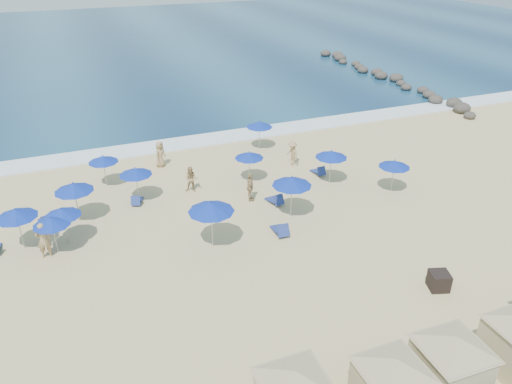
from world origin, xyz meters
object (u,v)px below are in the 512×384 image
cabana_2 (452,358)px  beachgoer_2 (250,187)px  umbrella_0 (16,213)px  beachgoer_0 (44,240)px  beachgoer_4 (160,154)px  umbrella_5 (135,171)px  umbrella_7 (249,155)px  umbrella_10 (331,154)px  umbrella_3 (62,212)px  umbrella_11 (395,164)px  rock_jetty (386,77)px  umbrella_1 (51,221)px  umbrella_8 (292,181)px  umbrella_2 (74,187)px  beachgoer_1 (191,179)px  umbrella_9 (259,124)px  cabana_1 (392,380)px  umbrella_4 (103,159)px  beachgoer_3 (292,153)px  trash_bin (439,281)px  umbrella_6 (211,207)px

cabana_2 → beachgoer_2: size_ratio=2.54×
umbrella_0 → beachgoer_0: size_ratio=1.22×
beachgoer_2 → beachgoer_4: size_ratio=0.97×
umbrella_5 → umbrella_7: bearing=-0.0°
umbrella_0 → umbrella_10: umbrella_0 is taller
umbrella_3 → umbrella_10: (15.69, 1.10, 0.17)m
umbrella_3 → umbrella_11: umbrella_11 is taller
umbrella_11 → rock_jetty: bearing=55.8°
umbrella_1 → umbrella_8: size_ratio=0.82×
umbrella_2 → umbrella_5: (3.42, 1.13, -0.17)m
rock_jetty → beachgoer_1: (-25.99, -17.14, 0.44)m
umbrella_2 → umbrella_9: 14.23m
umbrella_11 → beachgoer_1: size_ratio=1.32×
cabana_2 → umbrella_11: cabana_2 is taller
cabana_1 → umbrella_4: cabana_1 is taller
umbrella_4 → umbrella_1: bearing=-115.7°
umbrella_4 → beachgoer_3: size_ratio=1.24×
umbrella_8 → beachgoer_4: 10.73m
trash_bin → umbrella_0: bearing=167.1°
umbrella_4 → beachgoer_4: (3.75, 1.62, -0.91)m
umbrella_1 → umbrella_10: umbrella_10 is taller
umbrella_5 → umbrella_9: size_ratio=1.01×
umbrella_6 → beachgoer_0: bearing=164.4°
umbrella_2 → umbrella_9: size_ratio=1.10×
umbrella_7 → umbrella_8: (0.54, -4.97, 0.37)m
cabana_1 → beachgoer_1: (-1.73, 17.71, -0.72)m
cabana_1 → cabana_2: cabana_2 is taller
rock_jetty → beachgoer_1: beachgoer_1 is taller
umbrella_7 → beachgoer_2: (-0.88, -2.42, -0.92)m
beachgoer_0 → umbrella_7: bearing=-161.5°
cabana_1 → umbrella_8: 13.03m
umbrella_1 → beachgoer_4: 10.75m
cabana_2 → beachgoer_4: cabana_2 is taller
umbrella_0 → umbrella_10: bearing=2.4°
umbrella_6 → umbrella_1: bearing=162.2°
umbrella_4 → beachgoer_3: (12.05, -1.44, -0.96)m
umbrella_10 → umbrella_11: (2.90, -2.43, -0.11)m
trash_bin → cabana_2: 5.94m
umbrella_6 → umbrella_11: size_ratio=1.22×
cabana_1 → rock_jetty: bearing=55.2°
umbrella_9 → umbrella_10: size_ratio=0.95×
umbrella_2 → umbrella_10: bearing=-3.8°
umbrella_2 → umbrella_8: 11.59m
umbrella_3 → umbrella_8: bearing=-8.6°
umbrella_9 → umbrella_11: 10.46m
umbrella_8 → trash_bin: bearing=-67.8°
beachgoer_3 → umbrella_6: bearing=-54.8°
umbrella_1 → umbrella_4: (3.16, 6.57, 0.03)m
umbrella_4 → beachgoer_0: size_ratio=1.11×
rock_jetty → umbrella_5: (-29.21, -17.12, 1.52)m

